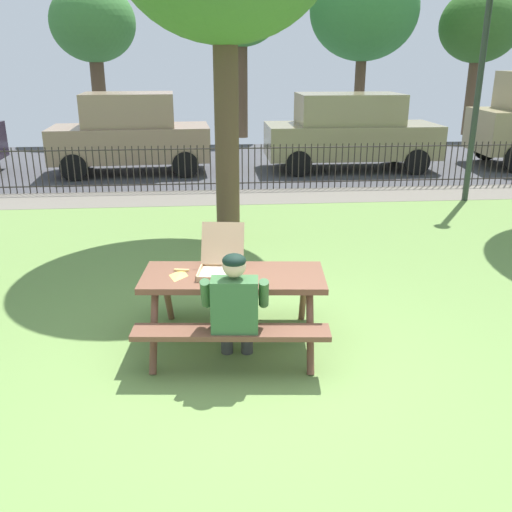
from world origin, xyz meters
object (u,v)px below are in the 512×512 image
pizza_slice_on_table (179,274)px  far_tree_right (480,27)px  far_tree_center (241,10)px  parked_car_center (350,131)px  lamp_post_walkway (483,55)px  adult_at_table (235,306)px  far_tree_midright (364,11)px  parked_car_left (131,133)px  far_tree_midleft (93,25)px  picnic_table_foreground (233,291)px  pizza_box_open (221,261)px

pizza_slice_on_table → far_tree_right: far_tree_right is taller
pizza_slice_on_table → far_tree_center: (1.62, 15.91, 3.58)m
parked_car_center → lamp_post_walkway: bearing=-66.2°
adult_at_table → far_tree_midright: 17.71m
parked_car_left → far_tree_center: (3.22, 6.57, 3.34)m
parked_car_left → far_tree_midright: far_tree_midright is taller
far_tree_midleft → far_tree_center: far_tree_center is taller
picnic_table_foreground → pizza_box_open: (-0.11, 0.09, 0.28)m
adult_at_table → pizza_slice_on_table: bearing=134.1°
pizza_box_open → adult_at_table: 0.64m
far_tree_center → pizza_box_open: bearing=-94.3°
picnic_table_foreground → far_tree_center: bearing=86.1°
parked_car_center → far_tree_center: bearing=110.1°
lamp_post_walkway → far_tree_midright: 10.28m
parked_car_left → far_tree_right: far_tree_right is taller
picnic_table_foreground → lamp_post_walkway: size_ratio=0.41×
adult_at_table → parked_car_center: 10.48m
picnic_table_foreground → far_tree_right: (9.72, 15.95, 3.23)m
picnic_table_foreground → pizza_slice_on_table: (-0.53, 0.04, 0.18)m
pizza_box_open → far_tree_right: far_tree_right is taller
far_tree_right → picnic_table_foreground: bearing=-121.4°
lamp_post_walkway → parked_car_left: bearing=153.6°
pizza_box_open → adult_at_table: size_ratio=0.50×
pizza_box_open → far_tree_center: size_ratio=0.10×
pizza_box_open → far_tree_right: 18.89m
pizza_slice_on_table → parked_car_left: (-1.60, 9.34, 0.23)m
far_tree_midright → lamp_post_walkway: bearing=-92.0°
pizza_box_open → far_tree_right: size_ratio=0.11×
pizza_slice_on_table → far_tree_midleft: size_ratio=0.05×
far_tree_midleft → far_tree_midright: (9.42, -0.00, 0.51)m
parked_car_left → parked_car_center: 5.62m
pizza_slice_on_table → adult_at_table: size_ratio=0.24×
pizza_box_open → parked_car_left: size_ratio=0.15×
far_tree_right → parked_car_left: bearing=-151.0°
parked_car_left → far_tree_center: bearing=63.9°
parked_car_center → far_tree_midright: far_tree_midright is taller
far_tree_center → far_tree_right: 8.66m
lamp_post_walkway → picnic_table_foreground: bearing=-131.2°
adult_at_table → far_tree_right: size_ratio=0.23×
far_tree_midright → adult_at_table: bearing=-108.3°
lamp_post_walkway → parked_car_left: size_ratio=1.19×
parked_car_left → far_tree_center: far_tree_center is taller
far_tree_midright → far_tree_right: (4.31, 0.00, -0.53)m
pizza_box_open → far_tree_midright: far_tree_midright is taller
picnic_table_foreground → pizza_slice_on_table: bearing=175.7°
adult_at_table → far_tree_midright: (5.43, 16.45, 3.70)m
picnic_table_foreground → far_tree_center: size_ratio=0.34×
adult_at_table → lamp_post_walkway: 8.38m
pizza_slice_on_table → parked_car_center: bearing=66.7°
pizza_box_open → pizza_slice_on_table: bearing=-172.6°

